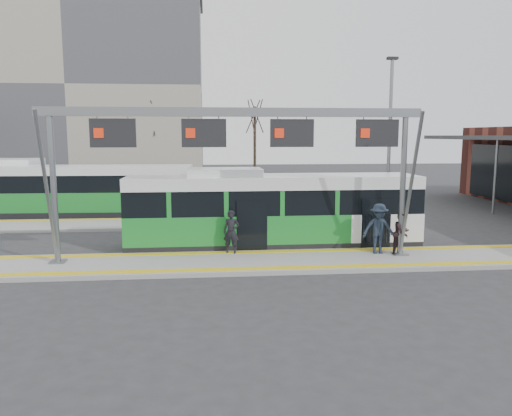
{
  "coord_description": "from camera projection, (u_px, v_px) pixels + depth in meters",
  "views": [
    {
      "loc": [
        -1.37,
        -16.75,
        4.42
      ],
      "look_at": [
        0.52,
        3.0,
        1.53
      ],
      "focal_mm": 35.0,
      "sensor_mm": 36.0,
      "label": 1
    }
  ],
  "objects": [
    {
      "name": "ground",
      "position": [
        249.0,
        264.0,
        17.27
      ],
      "size": [
        120.0,
        120.0,
        0.0
      ],
      "primitive_type": "plane",
      "color": "#2D2D30",
      "rests_on": "ground"
    },
    {
      "name": "platform_main",
      "position": [
        249.0,
        262.0,
        17.25
      ],
      "size": [
        22.0,
        3.0,
        0.15
      ],
      "primitive_type": "cube",
      "color": "gray",
      "rests_on": "ground"
    },
    {
      "name": "platform_second",
      "position": [
        156.0,
        224.0,
        24.76
      ],
      "size": [
        20.0,
        3.0,
        0.15
      ],
      "primitive_type": "cube",
      "color": "gray",
      "rests_on": "ground"
    },
    {
      "name": "tactile_main",
      "position": [
        249.0,
        260.0,
        17.24
      ],
      "size": [
        22.0,
        2.65,
        0.02
      ],
      "color": "yellow",
      "rests_on": "platform_main"
    },
    {
      "name": "tactile_second",
      "position": [
        158.0,
        218.0,
        25.88
      ],
      "size": [
        20.0,
        0.35,
        0.02
      ],
      "color": "yellow",
      "rests_on": "platform_second"
    },
    {
      "name": "gantry",
      "position": [
        238.0,
        139.0,
        16.86
      ],
      "size": [
        13.0,
        1.68,
        5.2
      ],
      "color": "slate",
      "rests_on": "platform_main"
    },
    {
      "name": "apartment_block",
      "position": [
        81.0,
        87.0,
        50.09
      ],
      "size": [
        24.5,
        12.5,
        18.4
      ],
      "color": "#A29887",
      "rests_on": "ground"
    },
    {
      "name": "hero_bus",
      "position": [
        272.0,
        211.0,
        19.83
      ],
      "size": [
        11.46,
        2.46,
        3.15
      ],
      "rotation": [
        0.0,
        0.0,
        0.0
      ],
      "color": "black",
      "rests_on": "ground"
    },
    {
      "name": "bg_bus_green",
      "position": [
        91.0,
        191.0,
        27.7
      ],
      "size": [
        11.14,
        2.72,
        2.77
      ],
      "rotation": [
        0.0,
        0.0,
        -0.03
      ],
      "color": "black",
      "rests_on": "ground"
    },
    {
      "name": "passenger_a",
      "position": [
        231.0,
        232.0,
        18.16
      ],
      "size": [
        0.65,
        0.5,
        1.58
      ],
      "primitive_type": "imported",
      "rotation": [
        0.0,
        0.0,
        -0.24
      ],
      "color": "black",
      "rests_on": "platform_main"
    },
    {
      "name": "passenger_b",
      "position": [
        402.0,
        233.0,
        18.01
      ],
      "size": [
        0.96,
        0.93,
        1.57
      ],
      "primitive_type": "imported",
      "rotation": [
        0.0,
        0.0,
        0.64
      ],
      "color": "black",
      "rests_on": "platform_main"
    },
    {
      "name": "passenger_c",
      "position": [
        379.0,
        229.0,
        18.12
      ],
      "size": [
        1.22,
        0.74,
        1.83
      ],
      "primitive_type": "imported",
      "rotation": [
        0.0,
        0.0,
        -0.05
      ],
      "color": "#1E2736",
      "rests_on": "platform_main"
    },
    {
      "name": "tree_left",
      "position": [
        157.0,
        119.0,
        46.07
      ],
      "size": [
        1.4,
        1.4,
        7.84
      ],
      "color": "#382B21",
      "rests_on": "ground"
    },
    {
      "name": "tree_mid",
      "position": [
        255.0,
        117.0,
        50.67
      ],
      "size": [
        1.4,
        1.4,
        8.31
      ],
      "color": "#382B21",
      "rests_on": "ground"
    },
    {
      "name": "lamp_east",
      "position": [
        389.0,
        139.0,
        23.43
      ],
      "size": [
        0.5,
        0.25,
        8.0
      ],
      "color": "slate",
      "rests_on": "ground"
    }
  ]
}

